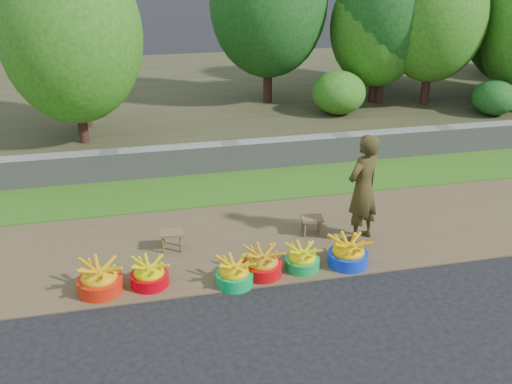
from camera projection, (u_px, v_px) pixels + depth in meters
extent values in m
plane|color=black|center=(289.00, 285.00, 7.28)|extent=(120.00, 120.00, 0.00)
cube|color=brown|center=(266.00, 238.00, 8.39)|extent=(80.00, 2.50, 0.02)
cube|color=#326718|center=(239.00, 186.00, 10.17)|extent=(80.00, 1.50, 0.04)
cube|color=gray|center=(230.00, 157.00, 10.83)|extent=(80.00, 0.35, 0.55)
cube|color=#3A3820|center=(197.00, 96.00, 15.22)|extent=(80.00, 10.00, 0.50)
cylinder|color=#341A14|center=(268.00, 71.00, 13.39)|extent=(0.21, 0.21, 1.47)
ellipsoid|color=#1A4F18|center=(268.00, 2.00, 12.78)|extent=(2.67, 2.67, 3.34)
cylinder|color=#341A14|center=(503.00, 56.00, 16.64)|extent=(0.16, 0.16, 0.94)
ellipsoid|color=#317119|center=(511.00, 12.00, 16.15)|extent=(2.55, 2.55, 3.19)
cylinder|color=#341A14|center=(377.00, 56.00, 15.18)|extent=(0.21, 0.21, 1.46)
ellipsoid|color=#1A4F18|center=(381.00, 0.00, 14.61)|extent=(2.30, 2.30, 2.88)
cylinder|color=#341A14|center=(427.00, 77.00, 13.23)|extent=(0.20, 0.20, 1.30)
ellipsoid|color=#317119|center=(434.00, 17.00, 12.69)|extent=(2.32, 2.32, 2.90)
cylinder|color=#341A14|center=(83.00, 90.00, 11.58)|extent=(0.22, 0.22, 1.52)
ellipsoid|color=#1A4F18|center=(74.00, 22.00, 11.05)|extent=(1.90, 1.90, 2.38)
cylinder|color=#341A14|center=(373.00, 79.00, 13.45)|extent=(0.18, 0.18, 1.10)
ellipsoid|color=#317119|center=(378.00, 27.00, 12.97)|extent=(2.17, 2.17, 2.71)
cylinder|color=#341A14|center=(380.00, 74.00, 13.36)|extent=(0.20, 0.20, 1.37)
ellipsoid|color=#1A4F18|center=(386.00, 13.00, 12.81)|extent=(2.28, 2.28, 2.84)
cylinder|color=#341A14|center=(81.00, 111.00, 10.68)|extent=(0.19, 0.19, 1.23)
ellipsoid|color=#317119|center=(71.00, 36.00, 10.13)|extent=(2.52, 2.52, 3.15)
ellipsoid|color=#1A4F18|center=(494.00, 98.00, 12.51)|extent=(0.96, 0.96, 0.77)
ellipsoid|color=#317119|center=(339.00, 93.00, 12.55)|extent=(1.19, 1.19, 0.95)
cylinder|color=red|center=(100.00, 285.00, 7.08)|extent=(0.56, 0.56, 0.20)
ellipsoid|color=#D8980A|center=(99.00, 275.00, 7.01)|extent=(0.49, 0.49, 0.32)
cylinder|color=#C1000B|center=(150.00, 280.00, 7.22)|extent=(0.48, 0.48, 0.17)
ellipsoid|color=#D2C400|center=(149.00, 271.00, 7.17)|extent=(0.43, 0.43, 0.28)
cylinder|color=#0A9E46|center=(235.00, 279.00, 7.25)|extent=(0.48, 0.48, 0.17)
ellipsoid|color=#DDB304|center=(234.00, 269.00, 7.20)|extent=(0.42, 0.42, 0.27)
cylinder|color=red|center=(262.00, 269.00, 7.45)|extent=(0.52, 0.52, 0.19)
ellipsoid|color=#BD8512|center=(262.00, 259.00, 7.39)|extent=(0.46, 0.46, 0.30)
cylinder|color=#109941|center=(302.00, 264.00, 7.58)|extent=(0.46, 0.46, 0.17)
ellipsoid|color=#D1C505|center=(303.00, 255.00, 7.53)|extent=(0.41, 0.41, 0.26)
cylinder|color=#0E31CF|center=(348.00, 259.00, 7.68)|extent=(0.54, 0.54, 0.20)
ellipsoid|color=#E3A503|center=(348.00, 249.00, 7.62)|extent=(0.48, 0.48, 0.31)
cube|color=brown|center=(172.00, 233.00, 7.97)|extent=(0.34, 0.28, 0.04)
cylinder|color=brown|center=(163.00, 245.00, 7.93)|extent=(0.03, 0.03, 0.24)
cylinder|color=brown|center=(181.00, 244.00, 7.96)|extent=(0.03, 0.03, 0.24)
cylinder|color=brown|center=(164.00, 239.00, 8.09)|extent=(0.03, 0.03, 0.24)
cylinder|color=brown|center=(181.00, 239.00, 8.11)|extent=(0.03, 0.03, 0.24)
cube|color=brown|center=(312.00, 218.00, 8.39)|extent=(0.34, 0.27, 0.04)
cylinder|color=brown|center=(305.00, 230.00, 8.36)|extent=(0.03, 0.03, 0.24)
cylinder|color=brown|center=(321.00, 229.00, 8.39)|extent=(0.03, 0.03, 0.24)
cylinder|color=brown|center=(303.00, 225.00, 8.51)|extent=(0.03, 0.03, 0.24)
cylinder|color=brown|center=(318.00, 224.00, 8.54)|extent=(0.03, 0.03, 0.24)
imported|color=black|center=(363.00, 189.00, 8.05)|extent=(0.69, 0.61, 1.60)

